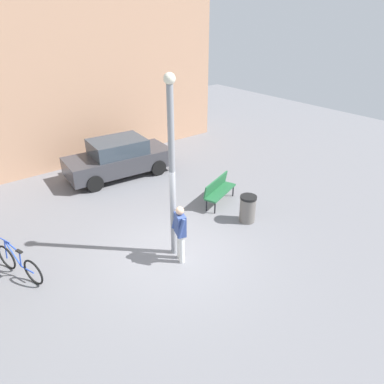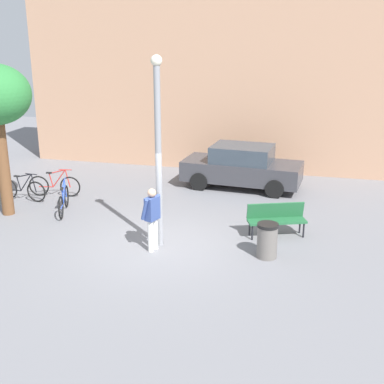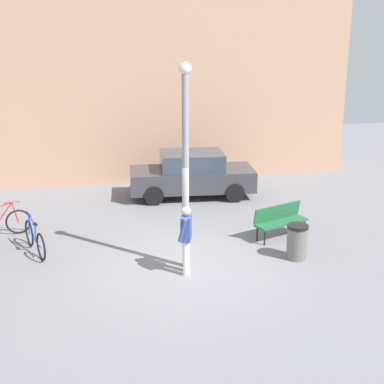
{
  "view_description": "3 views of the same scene",
  "coord_description": "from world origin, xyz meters",
  "px_view_note": "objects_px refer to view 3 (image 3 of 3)",
  "views": [
    {
      "loc": [
        -4.66,
        -6.6,
        6.13
      ],
      "look_at": [
        1.52,
        1.13,
        1.02
      ],
      "focal_mm": 33.29,
      "sensor_mm": 36.0,
      "label": 1
    },
    {
      "loc": [
        3.81,
        -11.65,
        5.42
      ],
      "look_at": [
        0.63,
        1.26,
        1.15
      ],
      "focal_mm": 46.96,
      "sensor_mm": 36.0,
      "label": 2
    },
    {
      "loc": [
        -2.35,
        -11.94,
        5.64
      ],
      "look_at": [
        0.54,
        1.68,
        1.4
      ],
      "focal_mm": 51.04,
      "sensor_mm": 36.0,
      "label": 3
    }
  ],
  "objects_px": {
    "lamppost": "(185,160)",
    "bicycle_blue": "(35,239)",
    "person_by_lamppost": "(186,235)",
    "park_bench": "(280,218)",
    "trash_bin": "(297,242)",
    "parked_car_charcoal": "(192,175)"
  },
  "relations": [
    {
      "from": "person_by_lamppost",
      "to": "trash_bin",
      "type": "bearing_deg",
      "value": 5.48
    },
    {
      "from": "lamppost",
      "to": "bicycle_blue",
      "type": "distance_m",
      "value": 4.62
    },
    {
      "from": "parked_car_charcoal",
      "to": "lamppost",
      "type": "bearing_deg",
      "value": -103.41
    },
    {
      "from": "park_bench",
      "to": "lamppost",
      "type": "bearing_deg",
      "value": -154.9
    },
    {
      "from": "lamppost",
      "to": "person_by_lamppost",
      "type": "height_order",
      "value": "lamppost"
    },
    {
      "from": "bicycle_blue",
      "to": "trash_bin",
      "type": "distance_m",
      "value": 6.72
    },
    {
      "from": "parked_car_charcoal",
      "to": "trash_bin",
      "type": "relative_size",
      "value": 4.82
    },
    {
      "from": "park_bench",
      "to": "parked_car_charcoal",
      "type": "bearing_deg",
      "value": 110.51
    },
    {
      "from": "park_bench",
      "to": "bicycle_blue",
      "type": "relative_size",
      "value": 0.96
    },
    {
      "from": "trash_bin",
      "to": "person_by_lamppost",
      "type": "bearing_deg",
      "value": -174.52
    },
    {
      "from": "lamppost",
      "to": "bicycle_blue",
      "type": "xyz_separation_m",
      "value": [
        -3.65,
        1.65,
        -2.31
      ]
    },
    {
      "from": "person_by_lamppost",
      "to": "bicycle_blue",
      "type": "relative_size",
      "value": 0.97
    },
    {
      "from": "person_by_lamppost",
      "to": "park_bench",
      "type": "distance_m",
      "value": 3.5
    },
    {
      "from": "bicycle_blue",
      "to": "parked_car_charcoal",
      "type": "height_order",
      "value": "parked_car_charcoal"
    },
    {
      "from": "person_by_lamppost",
      "to": "trash_bin",
      "type": "distance_m",
      "value": 2.96
    },
    {
      "from": "parked_car_charcoal",
      "to": "trash_bin",
      "type": "height_order",
      "value": "parked_car_charcoal"
    },
    {
      "from": "person_by_lamppost",
      "to": "parked_car_charcoal",
      "type": "distance_m",
      "value": 6.17
    },
    {
      "from": "bicycle_blue",
      "to": "lamppost",
      "type": "bearing_deg",
      "value": -24.34
    },
    {
      "from": "bicycle_blue",
      "to": "park_bench",
      "type": "bearing_deg",
      "value": -2.44
    },
    {
      "from": "lamppost",
      "to": "person_by_lamppost",
      "type": "bearing_deg",
      "value": -100.23
    },
    {
      "from": "lamppost",
      "to": "trash_bin",
      "type": "height_order",
      "value": "lamppost"
    },
    {
      "from": "person_by_lamppost",
      "to": "parked_car_charcoal",
      "type": "relative_size",
      "value": 0.39
    }
  ]
}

